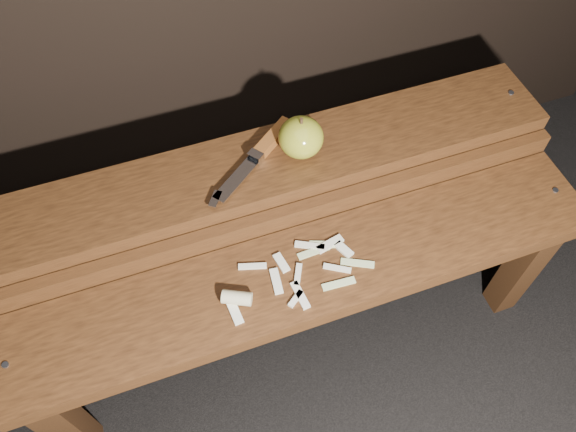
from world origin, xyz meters
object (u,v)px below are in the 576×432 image
object	(u,v)px
bench_front_tier	(308,290)
bench_rear_tier	(271,187)
apple	(301,137)
knife	(264,148)

from	to	relation	value
bench_front_tier	bench_rear_tier	bearing A→B (deg)	90.00
apple	knife	world-z (taller)	apple
bench_rear_tier	knife	bearing A→B (deg)	97.83
apple	knife	bearing A→B (deg)	161.42
bench_front_tier	bench_rear_tier	xyz separation A→B (m)	(0.00, 0.23, 0.06)
bench_rear_tier	knife	distance (m)	0.10
bench_rear_tier	bench_front_tier	bearing A→B (deg)	-90.00
bench_rear_tier	apple	distance (m)	0.14
bench_front_tier	apple	world-z (taller)	apple
apple	bench_front_tier	bearing A→B (deg)	-106.03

